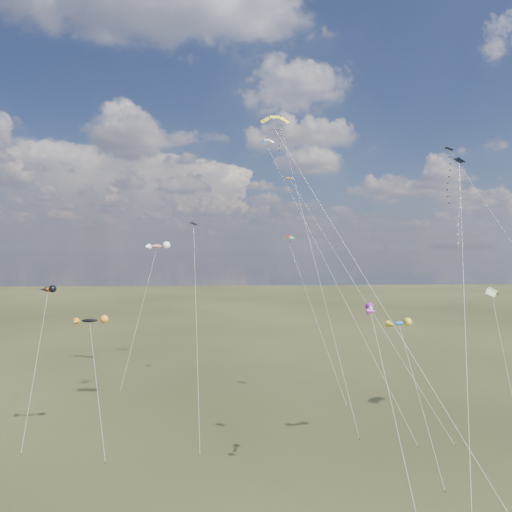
{
  "coord_description": "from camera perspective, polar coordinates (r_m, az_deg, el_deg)",
  "views": [
    {
      "loc": [
        -2.97,
        -38.25,
        20.11
      ],
      "look_at": [
        0.0,
        18.0,
        19.0
      ],
      "focal_mm": 32.0,
      "sensor_mm": 36.0,
      "label": 1
    }
  ],
  "objects": [
    {
      "name": "parafoil_blue_white",
      "position": [
        73.22,
        1.52,
        14.06
      ],
      "size": [
        14.36,
        27.7,
        37.43
      ],
      "color": "#1558AB",
      "rests_on": "ground"
    },
    {
      "name": "novelty_black_orange",
      "position": [
        52.07,
        -20.06,
        -7.62
      ],
      "size": [
        5.11,
        7.33,
        12.78
      ],
      "color": "black",
      "rests_on": "ground"
    },
    {
      "name": "diamond_navy_tall",
      "position": [
        71.77,
        3.71,
        12.23
      ],
      "size": [
        6.08,
        26.3,
        39.63
      ],
      "color": "#091C54",
      "rests_on": "ground"
    },
    {
      "name": "diamond_black_high",
      "position": [
        56.89,
        23.93,
        7.72
      ],
      "size": [
        12.03,
        17.55,
        31.59
      ],
      "color": "black",
      "rests_on": "ground"
    },
    {
      "name": "novelty_orange_black",
      "position": [
        62.48,
        -24.54,
        -3.84
      ],
      "size": [
        3.74,
        14.37,
        15.41
      ],
      "color": "orange",
      "rests_on": "ground"
    },
    {
      "name": "diamond_orange_center",
      "position": [
        58.62,
        8.9,
        2.12
      ],
      "size": [
        15.24,
        18.64,
        29.81
      ],
      "color": "#CF5F09",
      "rests_on": "ground"
    },
    {
      "name": "diamond_black_mid",
      "position": [
        53.54,
        -7.62,
        -2.54
      ],
      "size": [
        2.29,
        13.92,
        23.23
      ],
      "color": "black",
      "rests_on": "ground"
    },
    {
      "name": "novelty_blue_yellow",
      "position": [
        48.17,
        17.5,
        -8.08
      ],
      "size": [
        2.37,
        9.29,
        12.98
      ],
      "color": "#1054AF",
      "rests_on": "ground"
    },
    {
      "name": "parafoil_tricolor",
      "position": [
        73.84,
        4.13,
        2.29
      ],
      "size": [
        6.4,
        18.14,
        22.3
      ],
      "color": "yellow",
      "rests_on": "ground"
    },
    {
      "name": "parafoil_striped",
      "position": [
        59.36,
        27.51,
        -3.81
      ],
      "size": [
        3.41,
        10.32,
        15.86
      ],
      "color": "#F8FF0F",
      "rests_on": "ground"
    },
    {
      "name": "ground",
      "position": [
        43.31,
        1.4,
        -26.54
      ],
      "size": [
        400.0,
        400.0,
        0.0
      ],
      "primitive_type": "plane",
      "color": "black",
      "rests_on": "ground"
    },
    {
      "name": "diamond_navy_right",
      "position": [
        41.25,
        24.09,
        4.72
      ],
      "size": [
        7.91,
        17.26,
        27.57
      ],
      "color": "#0B194A",
      "rests_on": "ground"
    },
    {
      "name": "novelty_white_purple",
      "position": [
        39.15,
        14.16,
        -6.59
      ],
      "size": [
        1.11,
        13.07,
        15.36
      ],
      "color": "white",
      "rests_on": "ground"
    },
    {
      "name": "novelty_redwhite_stripe",
      "position": [
        75.42,
        -12.31,
        1.18
      ],
      "size": [
        5.41,
        11.92,
        20.95
      ],
      "color": "red",
      "rests_on": "ground"
    },
    {
      "name": "parafoil_yellow",
      "position": [
        49.77,
        2.46,
        16.85
      ],
      "size": [
        15.23,
        26.15,
        34.47
      ],
      "color": "yellow",
      "rests_on": "ground"
    }
  ]
}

